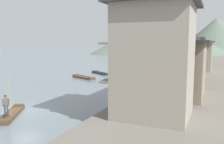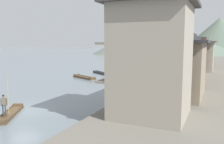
# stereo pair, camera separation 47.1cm
# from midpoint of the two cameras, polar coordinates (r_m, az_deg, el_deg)

# --- Properties ---
(ground_plane) EXTENTS (400.00, 400.00, 0.00)m
(ground_plane) POSITION_cam_midpoint_polar(r_m,az_deg,el_deg) (22.15, -20.76, -8.83)
(ground_plane) COLOR slate
(riverbank_right) EXTENTS (18.00, 110.00, 0.65)m
(riverbank_right) POSITION_cam_midpoint_polar(r_m,az_deg,el_deg) (45.49, 24.39, -0.52)
(riverbank_right) COLOR #6B665B
(riverbank_right) RESTS_ON ground
(boat_foreground_poled) EXTENTS (3.19, 4.58, 0.40)m
(boat_foreground_poled) POSITION_cam_midpoint_polar(r_m,az_deg,el_deg) (21.23, -23.51, -9.29)
(boat_foreground_poled) COLOR brown
(boat_foreground_poled) RESTS_ON ground
(boatman_person) EXTENTS (0.48, 0.43, 3.04)m
(boatman_person) POSITION_cam_midpoint_polar(r_m,az_deg,el_deg) (19.84, -24.62, -6.68)
(boatman_person) COLOR black
(boatman_person) RESTS_ON boat_foreground_poled
(boat_moored_nearest) EXTENTS (1.40, 4.85, 0.51)m
(boat_moored_nearest) POSITION_cam_midpoint_polar(r_m,az_deg,el_deg) (55.95, 13.33, 1.11)
(boat_moored_nearest) COLOR brown
(boat_moored_nearest) RESTS_ON ground
(boat_moored_second) EXTENTS (4.66, 3.61, 0.35)m
(boat_moored_second) POSITION_cam_midpoint_polar(r_m,az_deg,el_deg) (44.68, -3.08, -0.28)
(boat_moored_second) COLOR #232326
(boat_moored_second) RESTS_ON ground
(boat_moored_third) EXTENTS (1.50, 4.90, 0.40)m
(boat_moored_third) POSITION_cam_midpoint_polar(r_m,az_deg,el_deg) (44.32, 10.19, -0.42)
(boat_moored_third) COLOR #423328
(boat_moored_third) RESTS_ON ground
(boat_moored_far) EXTENTS (1.83, 5.75, 0.45)m
(boat_moored_far) POSITION_cam_midpoint_polar(r_m,az_deg,el_deg) (35.46, 7.22, -2.25)
(boat_moored_far) COLOR #423328
(boat_moored_far) RESTS_ON ground
(boat_midriver_drifting) EXTENTS (5.03, 3.19, 0.45)m
(boat_midriver_drifting) POSITION_cam_midpoint_polar(r_m,az_deg,el_deg) (39.34, -7.15, -1.31)
(boat_midriver_drifting) COLOR brown
(boat_midriver_drifting) RESTS_ON ground
(boat_midriver_upstream) EXTENTS (1.69, 3.96, 0.54)m
(boat_midriver_upstream) POSITION_cam_midpoint_polar(r_m,az_deg,el_deg) (63.57, 11.56, 1.88)
(boat_midriver_upstream) COLOR #232326
(boat_midriver_upstream) RESTS_ON ground
(boat_upstream_distant) EXTENTS (2.59, 3.44, 0.49)m
(boat_upstream_distant) POSITION_cam_midpoint_polar(r_m,az_deg,el_deg) (55.38, 7.87, 1.18)
(boat_upstream_distant) COLOR brown
(boat_upstream_distant) RESTS_ON ground
(boat_crossing_west) EXTENTS (4.72, 1.92, 0.43)m
(boat_crossing_west) POSITION_cam_midpoint_polar(r_m,az_deg,el_deg) (73.78, 13.39, 2.53)
(boat_crossing_west) COLOR #33281E
(boat_crossing_west) RESTS_ON ground
(house_waterfront_nearest) EXTENTS (6.15, 5.97, 8.74)m
(house_waterfront_nearest) POSITION_cam_midpoint_polar(r_m,az_deg,el_deg) (17.13, 9.38, 3.81)
(house_waterfront_nearest) COLOR gray
(house_waterfront_nearest) RESTS_ON riverbank_right
(house_waterfront_second) EXTENTS (6.70, 8.22, 6.14)m
(house_waterfront_second) POSITION_cam_midpoint_polar(r_m,az_deg,el_deg) (24.67, 14.31, 1.63)
(house_waterfront_second) COLOR gray
(house_waterfront_second) RESTS_ON riverbank_right
(house_waterfront_tall) EXTENTS (5.99, 7.28, 6.14)m
(house_waterfront_tall) POSITION_cam_midpoint_polar(r_m,az_deg,el_deg) (32.21, 15.87, 2.86)
(house_waterfront_tall) COLOR #75604C
(house_waterfront_tall) RESTS_ON riverbank_right
(house_waterfront_narrow) EXTENTS (5.95, 7.85, 6.14)m
(house_waterfront_narrow) POSITION_cam_midpoint_polar(r_m,az_deg,el_deg) (40.32, 17.41, 3.63)
(house_waterfront_narrow) COLOR #7F705B
(house_waterfront_narrow) RESTS_ON riverbank_right
(house_waterfront_far) EXTENTS (6.96, 8.00, 6.14)m
(house_waterfront_far) POSITION_cam_midpoint_polar(r_m,az_deg,el_deg) (48.05, 19.03, 4.09)
(house_waterfront_far) COLOR gray
(house_waterfront_far) RESTS_ON riverbank_right
(house_waterfront_end) EXTENTS (5.67, 7.50, 6.14)m
(house_waterfront_end) POSITION_cam_midpoint_polar(r_m,az_deg,el_deg) (55.36, 18.97, 4.46)
(house_waterfront_end) COLOR #75604C
(house_waterfront_end) RESTS_ON riverbank_right
(mooring_post_dock_near) EXTENTS (0.20, 0.20, 0.99)m
(mooring_post_dock_near) POSITION_cam_midpoint_polar(r_m,az_deg,el_deg) (21.77, 1.92, -5.53)
(mooring_post_dock_near) COLOR #473828
(mooring_post_dock_near) RESTS_ON riverbank_right
(mooring_post_dock_mid) EXTENTS (0.20, 0.20, 0.93)m
(mooring_post_dock_mid) POSITION_cam_midpoint_polar(r_m,az_deg,el_deg) (28.81, 7.47, -2.50)
(mooring_post_dock_mid) COLOR #473828
(mooring_post_dock_mid) RESTS_ON riverbank_right
(hill_far_west) EXTENTS (57.50, 57.50, 13.58)m
(hill_far_west) POSITION_cam_midpoint_polar(r_m,az_deg,el_deg) (114.70, 13.39, 7.46)
(hill_far_west) COLOR #5B6B5B
(hill_far_west) RESTS_ON ground
(hill_far_centre) EXTENTS (44.72, 44.72, 19.68)m
(hill_far_centre) POSITION_cam_midpoint_polar(r_m,az_deg,el_deg) (151.43, 23.51, 8.12)
(hill_far_centre) COLOR #5B6B5B
(hill_far_centre) RESTS_ON ground
(hill_far_east) EXTENTS (51.81, 51.81, 13.65)m
(hill_far_east) POSITION_cam_midpoint_polar(r_m,az_deg,el_deg) (120.35, 7.03, 7.60)
(hill_far_east) COLOR slate
(hill_far_east) RESTS_ON ground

